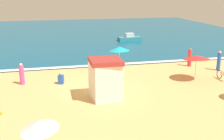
# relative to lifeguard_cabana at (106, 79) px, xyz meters

# --- Properties ---
(ground_plane) EXTENTS (60.00, 60.00, 0.00)m
(ground_plane) POSITION_rel_lifeguard_cabana_xyz_m (-0.23, 1.95, -1.40)
(ground_plane) COLOR #E5B26B
(ocean_water) EXTENTS (60.00, 44.00, 0.10)m
(ocean_water) POSITION_rel_lifeguard_cabana_xyz_m (-0.23, 29.95, -1.35)
(ocean_water) COLOR #0F567A
(ocean_water) RESTS_ON ground_plane
(wave_breaker_foam) EXTENTS (57.00, 0.70, 0.01)m
(wave_breaker_foam) POSITION_rel_lifeguard_cabana_xyz_m (-0.23, 8.25, -1.29)
(wave_breaker_foam) COLOR white
(wave_breaker_foam) RESTS_ON ocean_water
(lifeguard_cabana) EXTENTS (2.09, 2.07, 2.75)m
(lifeguard_cabana) POSITION_rel_lifeguard_cabana_xyz_m (0.00, 0.00, 0.00)
(lifeguard_cabana) COLOR white
(lifeguard_cabana) RESTS_ON ground_plane
(beach_umbrella_0) EXTENTS (2.52, 2.52, 2.34)m
(beach_umbrella_0) POSITION_rel_lifeguard_cabana_xyz_m (2.47, 6.02, 0.71)
(beach_umbrella_0) COLOR silver
(beach_umbrella_0) RESTS_ON ground_plane
(beach_umbrella_4) EXTENTS (2.35, 2.37, 2.19)m
(beach_umbrella_4) POSITION_rel_lifeguard_cabana_xyz_m (7.91, 2.33, 0.50)
(beach_umbrella_4) COLOR silver
(beach_umbrella_4) RESTS_ON ground_plane
(beach_umbrella_6) EXTENTS (2.13, 2.11, 2.15)m
(beach_umbrella_6) POSITION_rel_lifeguard_cabana_xyz_m (-4.11, -6.94, 0.49)
(beach_umbrella_6) COLOR silver
(beach_umbrella_6) RESTS_ON ground_plane
(parked_bicycle) EXTENTS (0.06, 1.82, 0.76)m
(parked_bicycle) POSITION_rel_lifeguard_cabana_xyz_m (10.13, 1.75, -1.01)
(parked_bicycle) COLOR black
(parked_bicycle) RESTS_ON ground_plane
(beachgoer_0) EXTENTS (0.51, 0.51, 0.95)m
(beachgoer_0) POSITION_rel_lifeguard_cabana_xyz_m (-2.82, 3.75, -0.98)
(beachgoer_0) COLOR blue
(beachgoer_0) RESTS_ON ground_plane
(beachgoer_1) EXTENTS (0.35, 0.35, 1.82)m
(beachgoer_1) POSITION_rel_lifeguard_cabana_xyz_m (11.42, 4.42, -0.52)
(beachgoer_1) COLOR blue
(beachgoer_1) RESTS_ON ground_plane
(beachgoer_2) EXTENTS (0.50, 0.50, 1.70)m
(beachgoer_2) POSITION_rel_lifeguard_cabana_xyz_m (-5.76, 4.29, -0.60)
(beachgoer_2) COLOR #D84CA5
(beachgoer_2) RESTS_ON ground_plane
(beachgoer_3) EXTENTS (0.50, 0.50, 0.84)m
(beachgoer_3) POSITION_rel_lifeguard_cabana_xyz_m (1.79, 4.25, -1.04)
(beachgoer_3) COLOR black
(beachgoer_3) RESTS_ON ground_plane
(beachgoer_5) EXTENTS (0.42, 0.42, 1.78)m
(beachgoer_5) POSITION_rel_lifeguard_cabana_xyz_m (9.52, 6.34, -0.56)
(beachgoer_5) COLOR red
(beachgoer_5) RESTS_ON ground_plane
(small_boat_0) EXTENTS (3.33, 1.43, 1.08)m
(small_boat_0) POSITION_rel_lifeguard_cabana_xyz_m (7.71, 20.72, -0.93)
(small_boat_0) COLOR teal
(small_boat_0) RESTS_ON ocean_water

